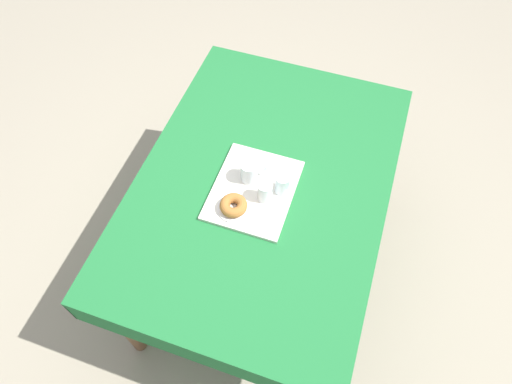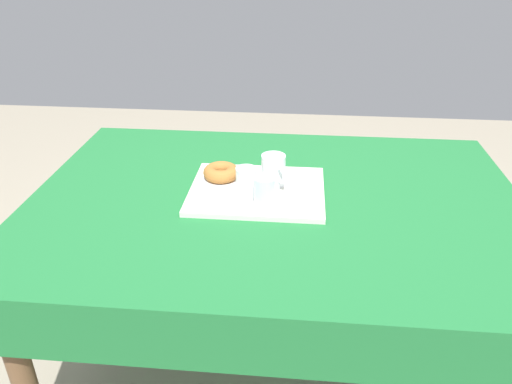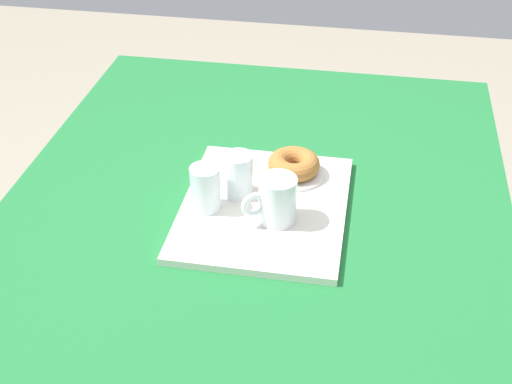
# 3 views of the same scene
# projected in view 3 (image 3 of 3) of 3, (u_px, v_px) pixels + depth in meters

# --- Properties ---
(dining_table) EXTENTS (1.48, 1.04, 0.77)m
(dining_table) POSITION_uv_depth(u_px,v_px,m) (248.00, 262.00, 1.45)
(dining_table) COLOR #1E6B33
(dining_table) RESTS_ON ground
(serving_tray) EXTENTS (0.40, 0.33, 0.02)m
(serving_tray) POSITION_uv_depth(u_px,v_px,m) (264.00, 207.00, 1.44)
(serving_tray) COLOR silver
(serving_tray) RESTS_ON dining_table
(tea_mug_left) EXTENTS (0.08, 0.10, 0.10)m
(tea_mug_left) POSITION_uv_depth(u_px,v_px,m) (277.00, 201.00, 1.36)
(tea_mug_left) COLOR white
(tea_mug_left) RESTS_ON serving_tray
(water_glass_near) EXTENTS (0.06, 0.06, 0.09)m
(water_glass_near) POSITION_uv_depth(u_px,v_px,m) (238.00, 177.00, 1.44)
(water_glass_near) COLOR white
(water_glass_near) RESTS_ON serving_tray
(water_glass_far) EXTENTS (0.06, 0.06, 0.09)m
(water_glass_far) POSITION_uv_depth(u_px,v_px,m) (206.00, 191.00, 1.40)
(water_glass_far) COLOR white
(water_glass_far) RESTS_ON serving_tray
(donut_plate_left) EXTENTS (0.13, 0.13, 0.01)m
(donut_plate_left) POSITION_uv_depth(u_px,v_px,m) (293.00, 174.00, 1.52)
(donut_plate_left) COLOR white
(donut_plate_left) RESTS_ON serving_tray
(sugar_donut_left) EXTENTS (0.11, 0.11, 0.04)m
(sugar_donut_left) POSITION_uv_depth(u_px,v_px,m) (294.00, 164.00, 1.51)
(sugar_donut_left) COLOR #A3662D
(sugar_donut_left) RESTS_ON donut_plate_left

